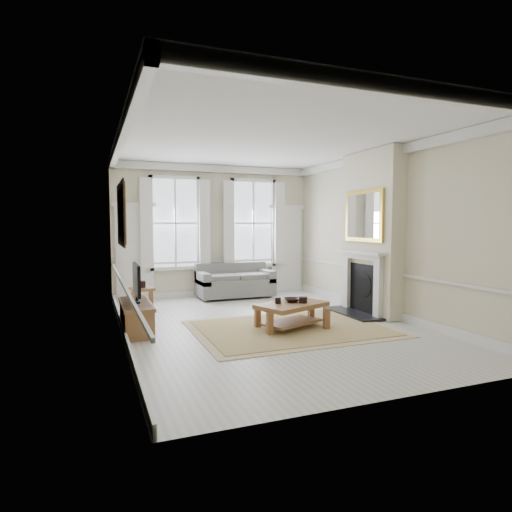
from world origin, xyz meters
name	(u,v)px	position (x,y,z in m)	size (l,w,h in m)	color
floor	(268,325)	(0.00, 0.00, 0.00)	(7.20, 7.20, 0.00)	#B7B5AD
ceiling	(268,140)	(0.00, 0.00, 3.40)	(7.20, 7.20, 0.00)	white
back_wall	(215,231)	(0.00, 3.60, 1.70)	(5.20, 5.20, 0.00)	beige
left_wall	(120,236)	(-2.60, 0.00, 1.70)	(7.20, 7.20, 0.00)	beige
right_wall	(385,233)	(2.60, 0.00, 1.70)	(7.20, 7.20, 0.00)	beige
window_left	(175,223)	(-1.05, 3.55, 1.90)	(1.26, 0.20, 2.20)	#B2BCC6
window_right	(253,223)	(1.05, 3.55, 1.90)	(1.26, 0.20, 2.20)	#B2BCC6
door_left	(135,254)	(-2.05, 3.56, 1.15)	(0.90, 0.08, 2.30)	silver
door_right	(286,250)	(2.05, 3.56, 1.15)	(0.90, 0.08, 2.30)	silver
painting	(121,214)	(-2.56, 0.30, 2.05)	(0.05, 1.66, 1.06)	#AE7E1D
chimney_breast	(372,233)	(2.43, 0.20, 1.70)	(0.35, 1.70, 3.38)	beige
hearth	(353,314)	(2.00, 0.20, 0.03)	(0.55, 1.50, 0.05)	black
fireplace	(362,279)	(2.20, 0.20, 0.73)	(0.21, 1.45, 1.33)	silver
mirror	(363,216)	(2.21, 0.20, 2.05)	(0.06, 1.26, 1.06)	gold
sofa	(235,283)	(0.37, 3.11, 0.36)	(1.91, 0.93, 0.87)	slate
side_table	(142,293)	(-2.06, 1.98, 0.43)	(0.52, 0.52, 0.54)	brown
rug	(292,328)	(0.29, -0.42, 0.01)	(3.50, 2.60, 0.02)	#9E8051
coffee_table	(292,308)	(0.29, -0.42, 0.39)	(1.44, 1.15, 0.47)	brown
ceramic_pot_a	(278,301)	(0.04, -0.37, 0.53)	(0.11, 0.11, 0.11)	black
ceramic_pot_b	(303,300)	(0.49, -0.47, 0.52)	(0.15, 0.15, 0.11)	black
bowl	(292,300)	(0.34, -0.32, 0.51)	(0.29, 0.29, 0.07)	black
tv_stand	(136,317)	(-2.34, 0.43, 0.26)	(0.46, 1.44, 0.51)	brown
tv	(137,280)	(-2.32, 0.43, 0.91)	(0.08, 0.90, 0.68)	black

